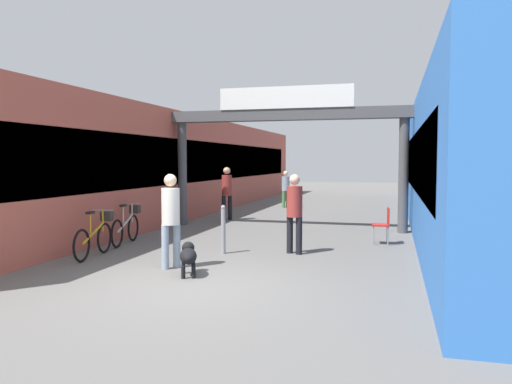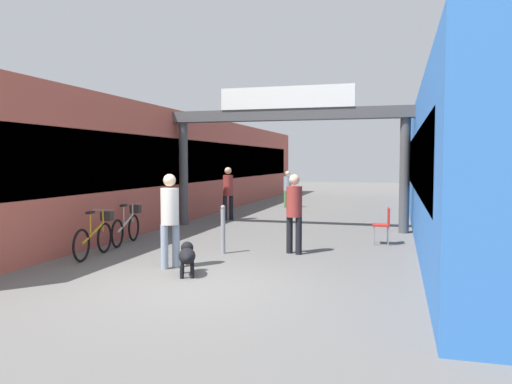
% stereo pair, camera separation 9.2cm
% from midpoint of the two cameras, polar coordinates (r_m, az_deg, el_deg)
% --- Properties ---
extents(ground_plane, '(80.00, 80.00, 0.00)m').
position_cam_midpoint_polar(ground_plane, '(8.23, -7.50, -10.70)').
color(ground_plane, '#605E5B').
extents(storefront_left, '(3.00, 26.00, 3.64)m').
position_cam_midpoint_polar(storefront_left, '(20.09, -8.71, 2.97)').
color(storefront_left, '#B25142').
rests_on(storefront_left, ground_plane).
extents(storefront_right, '(3.00, 26.00, 3.64)m').
position_cam_midpoint_polar(storefront_right, '(18.44, 21.60, 2.71)').
color(storefront_right, blue).
rests_on(storefront_right, ground_plane).
extents(arcade_sign_gateway, '(7.40, 0.47, 4.19)m').
position_cam_midpoint_polar(arcade_sign_gateway, '(14.86, 3.31, 7.19)').
color(arcade_sign_gateway, '#4C4C4F').
rests_on(arcade_sign_gateway, ground_plane).
extents(pedestrian_with_dog, '(0.48, 0.48, 1.78)m').
position_cam_midpoint_polar(pedestrian_with_dog, '(9.49, -10.00, -2.51)').
color(pedestrian_with_dog, '#8C9EB2').
rests_on(pedestrian_with_dog, ground_plane).
extents(pedestrian_companion, '(0.45, 0.45, 1.73)m').
position_cam_midpoint_polar(pedestrian_companion, '(10.85, 4.18, -1.87)').
color(pedestrian_companion, black).
rests_on(pedestrian_companion, ground_plane).
extents(pedestrian_carrying_crate, '(0.48, 0.48, 1.81)m').
position_cam_midpoint_polar(pedestrian_carrying_crate, '(16.98, -3.51, 0.27)').
color(pedestrian_carrying_crate, black).
rests_on(pedestrian_carrying_crate, ground_plane).
extents(pedestrian_elderly_walking, '(0.47, 0.47, 1.58)m').
position_cam_midpoint_polar(pedestrian_elderly_walking, '(21.56, 3.29, 0.59)').
color(pedestrian_elderly_walking, '#4C7F47').
rests_on(pedestrian_elderly_walking, ground_plane).
extents(dog_on_leash, '(0.54, 0.80, 0.56)m').
position_cam_midpoint_polar(dog_on_leash, '(8.98, -8.04, -7.19)').
color(dog_on_leash, black).
rests_on(dog_on_leash, ground_plane).
extents(bicycle_orange_nearest, '(0.46, 1.68, 0.98)m').
position_cam_midpoint_polar(bicycle_orange_nearest, '(11.13, -18.05, -4.79)').
color(bicycle_orange_nearest, black).
rests_on(bicycle_orange_nearest, ground_plane).
extents(bicycle_silver_second, '(0.46, 1.68, 0.98)m').
position_cam_midpoint_polar(bicycle_silver_second, '(12.62, -14.72, -3.76)').
color(bicycle_silver_second, black).
rests_on(bicycle_silver_second, ground_plane).
extents(bollard_post_metal, '(0.10, 0.10, 1.06)m').
position_cam_midpoint_polar(bollard_post_metal, '(10.92, -4.00, -4.24)').
color(bollard_post_metal, gray).
rests_on(bollard_post_metal, ground_plane).
extents(cafe_chair_red_nearer, '(0.43, 0.43, 0.89)m').
position_cam_midpoint_polar(cafe_chair_red_nearer, '(12.48, 14.21, -3.35)').
color(cafe_chair_red_nearer, gray).
rests_on(cafe_chair_red_nearer, ground_plane).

